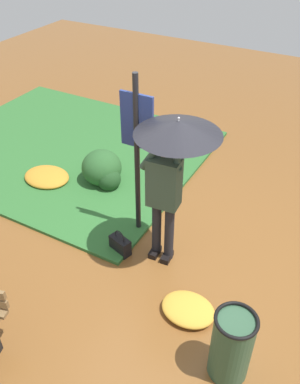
# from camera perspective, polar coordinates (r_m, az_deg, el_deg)

# --- Properties ---
(ground_plane) EXTENTS (18.00, 18.00, 0.00)m
(ground_plane) POSITION_cam_1_polar(r_m,az_deg,el_deg) (5.40, 3.18, -10.16)
(ground_plane) COLOR brown
(grass_verge) EXTENTS (4.80, 4.00, 0.05)m
(grass_verge) POSITION_cam_1_polar(r_m,az_deg,el_deg) (7.82, -11.49, 5.90)
(grass_verge) COLOR #2D662D
(grass_verge) RESTS_ON ground_plane
(person_with_umbrella) EXTENTS (0.96, 0.96, 2.04)m
(person_with_umbrella) POSITION_cam_1_polar(r_m,az_deg,el_deg) (4.54, 3.02, 4.93)
(person_with_umbrella) COLOR black
(person_with_umbrella) RESTS_ON ground_plane
(info_sign_post) EXTENTS (0.44, 0.07, 2.30)m
(info_sign_post) POSITION_cam_1_polar(r_m,az_deg,el_deg) (5.07, -1.81, 7.21)
(info_sign_post) COLOR black
(info_sign_post) RESTS_ON ground_plane
(handbag) EXTENTS (0.33, 0.22, 0.37)m
(handbag) POSITION_cam_1_polar(r_m,az_deg,el_deg) (5.49, -4.17, -7.34)
(handbag) COLOR black
(handbag) RESTS_ON ground_plane
(trash_bin) EXTENTS (0.42, 0.42, 0.83)m
(trash_bin) POSITION_cam_1_polar(r_m,az_deg,el_deg) (4.26, 11.25, -20.19)
(trash_bin) COLOR #2D5138
(trash_bin) RESTS_ON ground_plane
(shrub_cluster) EXTENTS (0.71, 0.65, 0.58)m
(shrub_cluster) POSITION_cam_1_polar(r_m,az_deg,el_deg) (6.66, -6.55, 3.08)
(shrub_cluster) COLOR #285628
(shrub_cluster) RESTS_ON ground_plane
(leaf_pile_near_person) EXTENTS (0.63, 0.50, 0.14)m
(leaf_pile_near_person) POSITION_cam_1_polar(r_m,az_deg,el_deg) (4.89, 5.32, -15.91)
(leaf_pile_near_person) COLOR gold
(leaf_pile_near_person) RESTS_ON ground_plane
(leaf_pile_by_bench) EXTENTS (0.78, 0.63, 0.17)m
(leaf_pile_by_bench) POSITION_cam_1_polar(r_m,az_deg,el_deg) (6.99, -14.15, 2.06)
(leaf_pile_by_bench) COLOR #C68428
(leaf_pile_by_bench) RESTS_ON ground_plane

